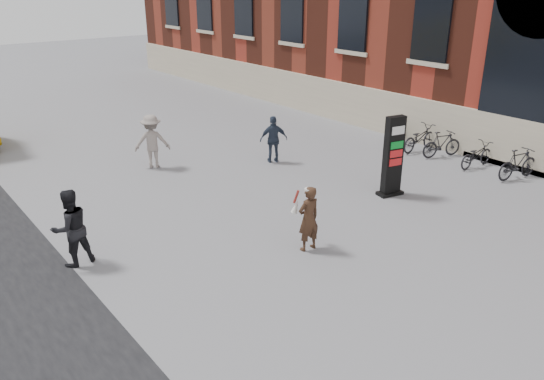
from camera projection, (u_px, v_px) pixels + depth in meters
ground at (314, 249)px, 13.09m from camera, size 100.00×100.00×0.00m
info_pylon at (393, 157)px, 15.90m from camera, size 0.86×0.56×2.47m
woman at (308, 218)px, 12.78m from camera, size 0.64×0.59×1.66m
pedestrian_a at (71, 228)px, 12.09m from camera, size 0.97×0.79×1.86m
pedestrian_b at (152, 141)px, 18.37m from camera, size 1.40×1.17×1.88m
pedestrian_c at (274, 139)px, 18.92m from camera, size 1.07×0.81×1.70m
bike_3 at (518, 164)px, 17.45m from camera, size 1.81×0.84×1.05m
bike_4 at (476, 155)px, 18.58m from camera, size 1.71×0.66×0.88m
bike_5 at (442, 144)px, 19.59m from camera, size 1.71×0.94×0.99m
bike_6 at (419, 138)px, 20.33m from camera, size 1.91×0.72×0.99m
bike_7 at (398, 132)px, 21.08m from camera, size 1.73×1.11×1.01m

